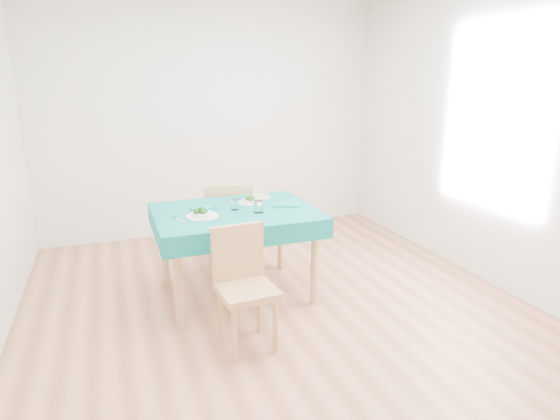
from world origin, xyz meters
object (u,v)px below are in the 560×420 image
object	(u,v)px
table	(236,253)
side_plate	(259,197)
chair_far	(226,207)
bowl_far	(250,200)
chair_near	(247,285)
bowl_near	(202,212)

from	to	relation	value
table	side_plate	size ratio (longest dim) A/B	6.28
table	side_plate	distance (m)	0.61
table	chair_far	xyz separation A→B (m)	(0.10, 0.76, 0.20)
bowl_far	side_plate	xyz separation A→B (m)	(0.14, 0.18, -0.03)
chair_far	bowl_far	world-z (taller)	chair_far
chair_near	bowl_near	bearing A→B (deg)	96.83
bowl_far	chair_near	bearing A→B (deg)	-108.37
bowl_far	table	bearing A→B (deg)	-137.02
side_plate	table	bearing A→B (deg)	-132.56
table	chair_far	size ratio (longest dim) A/B	1.14
bowl_near	chair_near	bearing A→B (deg)	-78.94
chair_far	bowl_far	size ratio (longest dim) A/B	5.68
table	chair_near	distance (m)	0.85
chair_near	chair_far	distance (m)	1.61
chair_far	bowl_far	distance (m)	0.63
table	chair_near	size ratio (longest dim) A/B	1.41
chair_near	bowl_far	bearing A→B (deg)	67.40
chair_near	bowl_far	size ratio (longest dim) A/B	4.58
table	chair_far	distance (m)	0.79
side_plate	bowl_far	bearing A→B (deg)	-127.73
chair_near	side_plate	world-z (taller)	chair_near
bowl_near	bowl_far	distance (m)	0.54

